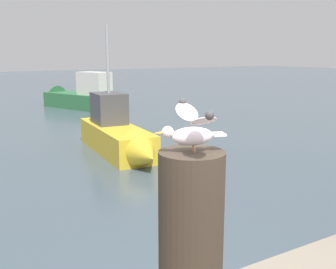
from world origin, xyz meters
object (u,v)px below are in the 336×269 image
object	(u,v)px
mooring_post	(191,241)
boat_yellow	(120,136)
seagull	(191,129)
boat_green	(77,97)

from	to	relation	value
mooring_post	boat_yellow	world-z (taller)	boat_yellow
seagull	boat_green	bearing A→B (deg)	73.70
mooring_post	boat_green	xyz separation A→B (m)	(5.17, 17.68, -1.14)
boat_yellow	boat_green	distance (m)	9.89
seagull	boat_yellow	bearing A→B (deg)	68.63
boat_yellow	boat_green	world-z (taller)	boat_yellow
mooring_post	boat_green	distance (m)	18.46
mooring_post	seagull	world-z (taller)	seagull
seagull	boat_green	world-z (taller)	seagull
mooring_post	boat_green	world-z (taller)	mooring_post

